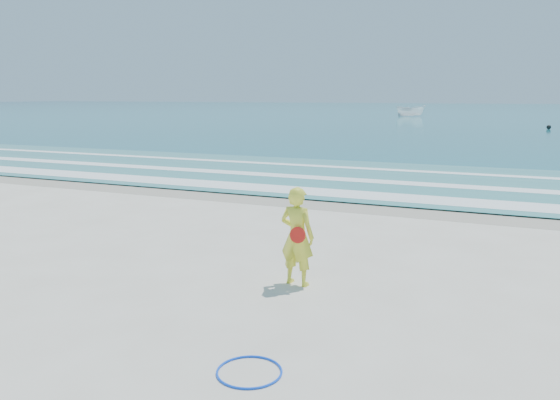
% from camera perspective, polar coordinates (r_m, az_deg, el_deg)
% --- Properties ---
extents(ground, '(400.00, 400.00, 0.00)m').
position_cam_1_polar(ground, '(8.31, -10.79, -11.71)').
color(ground, silver).
rests_on(ground, ground).
extents(wet_sand, '(400.00, 2.40, 0.00)m').
position_cam_1_polar(wet_sand, '(16.25, 6.96, -0.37)').
color(wet_sand, '#B2A893').
rests_on(wet_sand, ground).
extents(ocean, '(400.00, 190.00, 0.04)m').
position_cam_1_polar(ocean, '(111.47, 20.85, 8.64)').
color(ocean, '#19727F').
rests_on(ocean, ground).
extents(shallow, '(400.00, 10.00, 0.01)m').
position_cam_1_polar(shallow, '(21.03, 10.72, 2.22)').
color(shallow, '#59B7AD').
rests_on(shallow, ocean).
extents(foam_near, '(400.00, 1.40, 0.01)m').
position_cam_1_polar(foam_near, '(17.48, 8.14, 0.57)').
color(foam_near, white).
rests_on(foam_near, shallow).
extents(foam_mid, '(400.00, 0.90, 0.01)m').
position_cam_1_polar(foam_mid, '(20.26, 10.24, 1.93)').
color(foam_mid, white).
rests_on(foam_mid, shallow).
extents(foam_far, '(400.00, 0.60, 0.01)m').
position_cam_1_polar(foam_far, '(23.46, 12.03, 3.08)').
color(foam_far, white).
rests_on(foam_far, shallow).
extents(hoop, '(0.98, 0.98, 0.03)m').
position_cam_1_polar(hoop, '(6.64, -3.22, -17.47)').
color(hoop, blue).
rests_on(hoop, ground).
extents(boat, '(4.29, 1.89, 1.62)m').
position_cam_1_polar(boat, '(81.99, 13.50, 9.04)').
color(boat, white).
rests_on(boat, ocean).
extents(buoy, '(0.40, 0.40, 0.40)m').
position_cam_1_polar(buoy, '(56.10, 26.28, 6.85)').
color(buoy, black).
rests_on(buoy, ocean).
extents(woman, '(0.66, 0.49, 1.68)m').
position_cam_1_polar(woman, '(9.16, 1.80, -3.80)').
color(woman, yellow).
rests_on(woman, ground).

